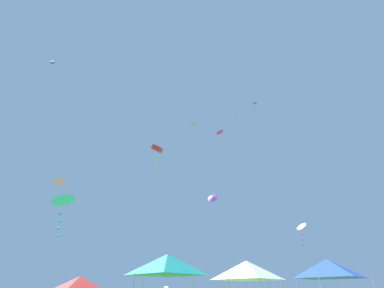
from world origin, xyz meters
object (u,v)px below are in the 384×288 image
(canopy_tent_blue, at_px, (328,268))
(kite_purple_delta, at_px, (212,198))
(kite_white_delta, at_px, (301,226))
(canopy_tent_white, at_px, (247,270))
(kite_magenta_diamond, at_px, (236,115))
(kite_orange_delta, at_px, (193,123))
(kite_cyan_delta, at_px, (63,200))
(kite_magenta_delta, at_px, (220,132))
(kite_pink_delta, at_px, (59,181))
(canopy_tent_red, at_px, (79,283))
(canopy_tent_teal, at_px, (167,264))
(kite_red_box, at_px, (157,150))
(kite_blue_box, at_px, (52,63))
(kite_blue_delta, at_px, (254,103))

(canopy_tent_blue, height_order, kite_purple_delta, kite_purple_delta)
(kite_white_delta, bearing_deg, canopy_tent_white, -124.74)
(canopy_tent_blue, bearing_deg, kite_magenta_diamond, 94.37)
(kite_orange_delta, height_order, kite_magenta_diamond, kite_magenta_diamond)
(canopy_tent_white, relative_size, kite_cyan_delta, 1.27)
(canopy_tent_white, xyz_separation_m, kite_magenta_delta, (2.26, 19.02, 23.17))
(kite_magenta_delta, relative_size, kite_purple_delta, 3.62)
(kite_orange_delta, relative_size, kite_pink_delta, 0.99)
(canopy_tent_red, bearing_deg, canopy_tent_teal, -35.13)
(kite_red_box, relative_size, kite_purple_delta, 2.61)
(kite_red_box, xyz_separation_m, kite_magenta_delta, (8.13, 20.11, 15.53))
(canopy_tent_red, relative_size, kite_cyan_delta, 1.04)
(canopy_tent_blue, relative_size, kite_red_box, 1.88)
(kite_blue_box, height_order, kite_magenta_delta, kite_magenta_delta)
(kite_purple_delta, bearing_deg, canopy_tent_blue, 13.56)
(kite_blue_delta, bearing_deg, canopy_tent_blue, -96.47)
(canopy_tent_blue, height_order, kite_white_delta, kite_white_delta)
(canopy_tent_teal, bearing_deg, kite_pink_delta, 163.49)
(kite_cyan_delta, height_order, kite_white_delta, kite_white_delta)
(kite_cyan_delta, bearing_deg, canopy_tent_red, 84.45)
(canopy_tent_blue, distance_m, kite_purple_delta, 8.48)
(kite_red_box, distance_m, kite_purple_delta, 5.26)
(canopy_tent_teal, relative_size, kite_magenta_delta, 1.41)
(canopy_tent_red, relative_size, kite_blue_box, 2.07)
(kite_cyan_delta, xyz_separation_m, kite_magenta_diamond, (16.12, 14.37, 19.20))
(canopy_tent_teal, height_order, kite_pink_delta, kite_pink_delta)
(canopy_tent_blue, height_order, kite_red_box, kite_red_box)
(kite_red_box, distance_m, kite_magenta_delta, 26.68)
(kite_blue_box, xyz_separation_m, kite_blue_delta, (25.57, 8.35, 2.05))
(kite_pink_delta, xyz_separation_m, kite_magenta_delta, (16.34, 16.52, 16.57))
(kite_pink_delta, height_order, kite_magenta_diamond, kite_magenta_diamond)
(canopy_tent_red, xyz_separation_m, kite_magenta_delta, (13.69, 14.60, 23.69))
(kite_orange_delta, bearing_deg, canopy_tent_red, -135.39)
(kite_blue_delta, bearing_deg, kite_red_box, -135.37)
(canopy_tent_teal, relative_size, kite_magenta_diamond, 5.95)
(canopy_tent_teal, height_order, kite_orange_delta, kite_orange_delta)
(canopy_tent_white, bearing_deg, kite_red_box, -169.45)
(canopy_tent_blue, height_order, kite_magenta_delta, kite_magenta_delta)
(canopy_tent_blue, xyz_separation_m, canopy_tent_red, (-16.70, 3.89, -0.67))
(canopy_tent_white, height_order, kite_blue_delta, kite_blue_delta)
(canopy_tent_teal, distance_m, kite_pink_delta, 11.58)
(kite_blue_delta, xyz_separation_m, kite_magenta_diamond, (-2.23, 2.99, 0.11))
(canopy_tent_red, relative_size, kite_magenta_diamond, 4.46)
(canopy_tent_white, bearing_deg, canopy_tent_teal, -176.98)
(kite_purple_delta, bearing_deg, kite_magenta_diamond, 67.68)
(kite_purple_delta, bearing_deg, kite_orange_delta, 92.64)
(canopy_tent_red, relative_size, kite_magenta_delta, 1.06)
(kite_cyan_delta, bearing_deg, canopy_tent_teal, 0.32)
(kite_blue_box, xyz_separation_m, kite_magenta_delta, (21.35, 16.28, 2.07))
(canopy_tent_red, height_order, kite_blue_box, kite_blue_box)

